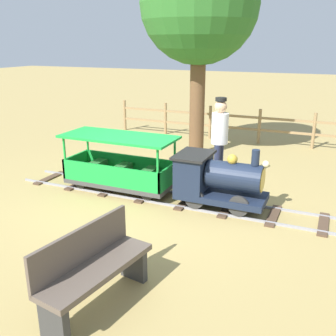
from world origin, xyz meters
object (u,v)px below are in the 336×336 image
locomotive (216,179)px  passenger_car (120,168)px  conductor_person (220,135)px  oak_tree_near (199,5)px  park_bench (93,268)px

locomotive → passenger_car: 1.75m
conductor_person → passenger_car: bearing=-56.8°
locomotive → oak_tree_near: bearing=-154.4°
conductor_person → locomotive: bearing=14.1°
park_bench → passenger_car: bearing=-154.2°
park_bench → oak_tree_near: size_ratio=0.30×
locomotive → passenger_car: locomotive is taller
conductor_person → park_bench: conductor_person is taller
passenger_car → park_bench: passenger_car is taller
passenger_car → park_bench: 3.14m
locomotive → park_bench: 2.85m
park_bench → locomotive: bearing=172.3°
conductor_person → oak_tree_near: size_ratio=0.36×
oak_tree_near → conductor_person: bearing=31.4°
oak_tree_near → passenger_car: bearing=-9.7°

